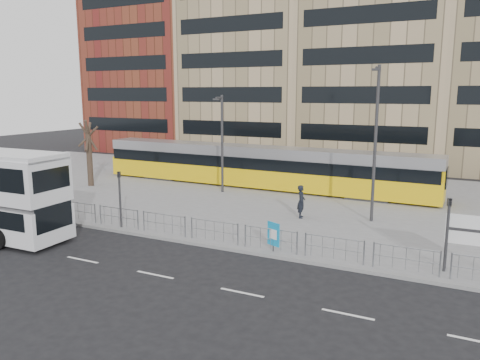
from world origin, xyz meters
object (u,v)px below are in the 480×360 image
at_px(lamp_post_east, 375,138).
at_px(traffic_light_east, 448,225).
at_px(ad_panel, 273,235).
at_px(pedestrian, 301,201).
at_px(tram, 257,167).
at_px(traffic_light_west, 120,192).
at_px(bare_tree, 87,118).
at_px(lamp_post_west, 222,139).
at_px(station_sign, 473,233).

bearing_deg(lamp_post_east, traffic_light_east, -57.13).
relative_size(ad_panel, pedestrian, 0.71).
distance_m(tram, traffic_light_west, 13.69).
bearing_deg(tram, bare_tree, -154.89).
height_order(pedestrian, traffic_light_west, traffic_light_west).
bearing_deg(ad_panel, bare_tree, -179.89).
bearing_deg(lamp_post_west, pedestrian, -29.69).
bearing_deg(bare_tree, lamp_post_east, -2.25).
xyz_separation_m(station_sign, traffic_light_west, (-17.23, -1.20, 0.33)).
distance_m(station_sign, lamp_post_west, 19.21).
height_order(pedestrian, lamp_post_east, lamp_post_east).
height_order(ad_panel, lamp_post_west, lamp_post_west).
relative_size(tram, lamp_post_east, 3.09).
height_order(tram, ad_panel, tram).
relative_size(pedestrian, lamp_post_west, 0.27).
xyz_separation_m(ad_panel, traffic_light_east, (7.28, 0.82, 1.17)).
bearing_deg(bare_tree, tram, 24.12).
distance_m(tram, ad_panel, 15.20).
relative_size(station_sign, traffic_light_east, 0.77).
relative_size(traffic_light_west, bare_tree, 0.43).
bearing_deg(ad_panel, lamp_post_west, 151.81).
xyz_separation_m(traffic_light_east, lamp_post_west, (-15.67, 9.78, 1.94)).
distance_m(traffic_light_east, lamp_post_west, 18.58).
bearing_deg(lamp_post_east, station_sign, -49.80).
bearing_deg(traffic_light_east, pedestrian, 124.36).
bearing_deg(lamp_post_east, bare_tree, 177.75).
bearing_deg(tram, lamp_post_east, -31.17).
distance_m(traffic_light_west, lamp_post_west, 10.76).
xyz_separation_m(traffic_light_west, traffic_light_east, (16.29, 0.79, 0.00)).
bearing_deg(pedestrian, lamp_post_west, 44.24).
distance_m(station_sign, traffic_light_east, 1.08).
bearing_deg(pedestrian, bare_tree, 67.98).
bearing_deg(tram, traffic_light_east, -41.01).
relative_size(tram, bare_tree, 3.75).
height_order(tram, lamp_post_east, lamp_post_east).
distance_m(traffic_light_east, lamp_post_east, 8.19).
height_order(tram, station_sign, tram).
distance_m(station_sign, pedestrian, 10.33).
height_order(ad_panel, traffic_light_east, traffic_light_east).
relative_size(pedestrian, bare_tree, 0.27).
relative_size(tram, traffic_light_west, 8.73).
bearing_deg(lamp_post_west, lamp_post_east, -16.10).
bearing_deg(lamp_post_west, traffic_light_east, -31.97).
xyz_separation_m(pedestrian, bare_tree, (-18.12, 1.89, 4.33)).
relative_size(lamp_post_west, bare_tree, 0.99).
bearing_deg(lamp_post_west, ad_panel, -51.64).
bearing_deg(lamp_post_west, station_sign, -29.43).
bearing_deg(station_sign, traffic_light_west, -177.24).
bearing_deg(bare_tree, traffic_light_west, -39.38).
bearing_deg(tram, traffic_light_west, -98.10).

